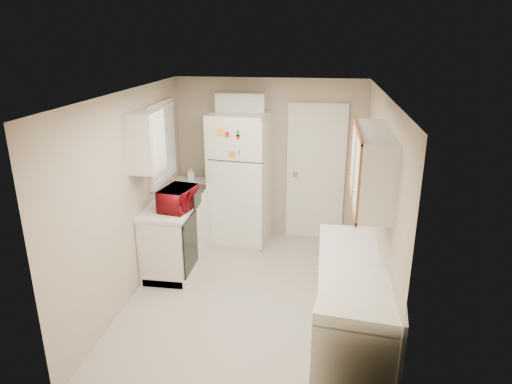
# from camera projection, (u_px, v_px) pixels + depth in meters

# --- Properties ---
(floor) EXTENTS (3.80, 3.80, 0.00)m
(floor) POSITION_uv_depth(u_px,v_px,m) (250.00, 295.00, 5.49)
(floor) COLOR beige
(floor) RESTS_ON ground
(ceiling) EXTENTS (3.80, 3.80, 0.00)m
(ceiling) POSITION_uv_depth(u_px,v_px,m) (249.00, 93.00, 4.71)
(ceiling) COLOR white
(ceiling) RESTS_ON floor
(wall_left) EXTENTS (3.80, 3.80, 0.00)m
(wall_left) POSITION_uv_depth(u_px,v_px,m) (131.00, 196.00, 5.30)
(wall_left) COLOR #BBA990
(wall_left) RESTS_ON floor
(wall_right) EXTENTS (3.80, 3.80, 0.00)m
(wall_right) POSITION_uv_depth(u_px,v_px,m) (378.00, 209.00, 4.91)
(wall_right) COLOR #BBA990
(wall_right) RESTS_ON floor
(wall_back) EXTENTS (2.80, 2.80, 0.00)m
(wall_back) POSITION_uv_depth(u_px,v_px,m) (270.00, 159.00, 6.88)
(wall_back) COLOR #BBA990
(wall_back) RESTS_ON floor
(wall_front) EXTENTS (2.80, 2.80, 0.00)m
(wall_front) POSITION_uv_depth(u_px,v_px,m) (208.00, 291.00, 3.33)
(wall_front) COLOR #BBA990
(wall_front) RESTS_ON floor
(left_counter) EXTENTS (0.60, 1.80, 0.90)m
(left_counter) POSITION_uv_depth(u_px,v_px,m) (182.00, 226.00, 6.34)
(left_counter) COLOR silver
(left_counter) RESTS_ON floor
(dishwasher) EXTENTS (0.03, 0.58, 0.72)m
(dishwasher) POSITION_uv_depth(u_px,v_px,m) (190.00, 244.00, 5.73)
(dishwasher) COLOR black
(dishwasher) RESTS_ON floor
(sink) EXTENTS (0.54, 0.74, 0.16)m
(sink) POSITION_uv_depth(u_px,v_px,m) (184.00, 195.00, 6.35)
(sink) COLOR gray
(sink) RESTS_ON left_counter
(microwave) EXTENTS (0.55, 0.36, 0.34)m
(microwave) POSITION_uv_depth(u_px,v_px,m) (178.00, 198.00, 5.68)
(microwave) COLOR maroon
(microwave) RESTS_ON left_counter
(soap_bottle) EXTENTS (0.13, 0.13, 0.22)m
(soap_bottle) POSITION_uv_depth(u_px,v_px,m) (191.00, 174.00, 6.82)
(soap_bottle) COLOR silver
(soap_bottle) RESTS_ON left_counter
(window_blinds) EXTENTS (0.10, 0.98, 1.08)m
(window_blinds) POSITION_uv_depth(u_px,v_px,m) (162.00, 143.00, 6.14)
(window_blinds) COLOR silver
(window_blinds) RESTS_ON wall_left
(upper_cabinet_left) EXTENTS (0.30, 0.45, 0.70)m
(upper_cabinet_left) POSITION_uv_depth(u_px,v_px,m) (146.00, 142.00, 5.29)
(upper_cabinet_left) COLOR silver
(upper_cabinet_left) RESTS_ON wall_left
(refrigerator) EXTENTS (0.88, 0.86, 1.94)m
(refrigerator) POSITION_uv_depth(u_px,v_px,m) (241.00, 178.00, 6.72)
(refrigerator) COLOR silver
(refrigerator) RESTS_ON floor
(cabinet_over_fridge) EXTENTS (0.70, 0.30, 0.40)m
(cabinet_over_fridge) POSITION_uv_depth(u_px,v_px,m) (241.00, 107.00, 6.54)
(cabinet_over_fridge) COLOR silver
(cabinet_over_fridge) RESTS_ON wall_back
(interior_door) EXTENTS (0.86, 0.06, 2.08)m
(interior_door) POSITION_uv_depth(u_px,v_px,m) (316.00, 173.00, 6.80)
(interior_door) COLOR silver
(interior_door) RESTS_ON floor
(right_counter) EXTENTS (0.60, 2.00, 0.90)m
(right_counter) POSITION_uv_depth(u_px,v_px,m) (348.00, 308.00, 4.45)
(right_counter) COLOR silver
(right_counter) RESTS_ON floor
(stove) EXTENTS (0.77, 0.91, 1.02)m
(stove) POSITION_uv_depth(u_px,v_px,m) (357.00, 342.00, 3.85)
(stove) COLOR silver
(stove) RESTS_ON floor
(upper_cabinet_right) EXTENTS (0.30, 1.20, 0.70)m
(upper_cabinet_right) POSITION_uv_depth(u_px,v_px,m) (372.00, 167.00, 4.27)
(upper_cabinet_right) COLOR silver
(upper_cabinet_right) RESTS_ON wall_right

